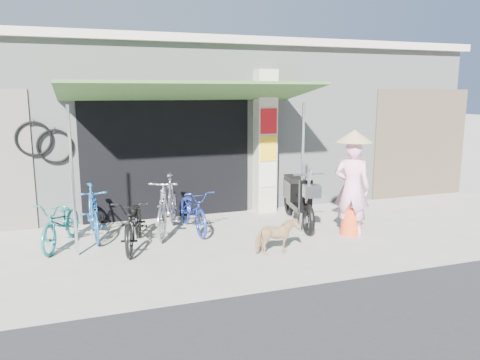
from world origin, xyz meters
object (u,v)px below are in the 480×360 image
object	(u,v)px
bike_teal	(61,223)
bike_navy	(193,209)
bike_silver	(168,204)
moped	(298,198)
bike_blue	(93,212)
nun	(352,184)
bike_black	(134,222)
street_dog	(277,236)

from	to	relation	value
bike_teal	bike_navy	bearing A→B (deg)	23.30
bike_silver	moped	xyz separation A→B (m)	(2.50, -0.21, -0.03)
bike_teal	bike_blue	bearing A→B (deg)	50.90
bike_navy	nun	distance (m)	2.92
bike_silver	bike_blue	bearing A→B (deg)	-166.02
bike_black	bike_navy	world-z (taller)	bike_black
bike_navy	bike_silver	bearing A→B (deg)	175.42
moped	bike_blue	bearing A→B (deg)	-174.75
moped	street_dog	bearing A→B (deg)	-115.39
bike_silver	street_dog	world-z (taller)	bike_silver
bike_navy	nun	xyz separation A→B (m)	(2.63, -1.16, 0.52)
bike_blue	bike_silver	world-z (taller)	bike_silver
moped	bike_teal	bearing A→B (deg)	-169.91
street_dog	bike_black	bearing A→B (deg)	60.02
nun	bike_black	bearing A→B (deg)	33.58
bike_navy	street_dog	world-z (taller)	bike_navy
moped	bike_silver	bearing A→B (deg)	-174.00
bike_teal	street_dog	bearing A→B (deg)	-5.95
street_dog	nun	world-z (taller)	nun
street_dog	moped	bearing A→B (deg)	-38.68
street_dog	bike_navy	bearing A→B (deg)	26.80
moped	bike_navy	bearing A→B (deg)	-174.91
bike_teal	nun	distance (m)	5.04
bike_navy	moped	xyz separation A→B (m)	(2.03, -0.20, 0.10)
moped	nun	distance (m)	1.20
bike_teal	bike_silver	xyz separation A→B (m)	(1.81, 0.16, 0.13)
bike_navy	moped	distance (m)	2.05
moped	nun	xyz separation A→B (m)	(0.59, -0.96, 0.42)
bike_teal	bike_navy	xyz separation A→B (m)	(2.28, 0.15, 0.01)
bike_blue	bike_navy	bearing A→B (deg)	-8.67
bike_blue	nun	xyz separation A→B (m)	(4.39, -1.32, 0.46)
bike_black	street_dog	distance (m)	2.35
bike_blue	nun	world-z (taller)	nun
bike_silver	nun	distance (m)	3.33
bike_black	nun	distance (m)	3.84
bike_black	moped	bearing A→B (deg)	21.05
bike_black	bike_silver	size ratio (longest dim) A/B	0.92
bike_teal	bike_navy	world-z (taller)	bike_navy
bike_teal	bike_blue	xyz separation A→B (m)	(0.52, 0.32, 0.07)
bike_teal	bike_blue	world-z (taller)	bike_blue
bike_blue	moped	size ratio (longest dim) A/B	0.80
bike_black	nun	world-z (taller)	nun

